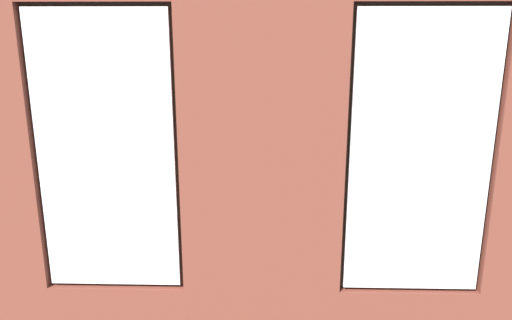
# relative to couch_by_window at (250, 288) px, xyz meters

# --- Properties ---
(ground_plane) EXTENTS (6.91, 6.51, 0.10)m
(ground_plane) POSITION_rel_couch_by_window_xyz_m (-0.12, -2.22, -0.38)
(ground_plane) COLOR brown
(brick_wall_with_windows) EXTENTS (6.31, 0.30, 3.40)m
(brick_wall_with_windows) POSITION_rel_couch_by_window_xyz_m (-0.12, 0.65, 1.35)
(brick_wall_with_windows) COLOR brown
(brick_wall_with_windows) RESTS_ON ground_plane
(white_wall_right) EXTENTS (0.10, 5.51, 3.40)m
(white_wall_right) POSITION_rel_couch_by_window_xyz_m (2.99, -2.02, 1.37)
(white_wall_right) COLOR white
(white_wall_right) RESTS_ON ground_plane
(couch_by_window) EXTENTS (1.84, 0.87, 0.80)m
(couch_by_window) POSITION_rel_couch_by_window_xyz_m (0.00, 0.00, 0.00)
(couch_by_window) COLOR black
(couch_by_window) RESTS_ON ground_plane
(couch_left) EXTENTS (0.92, 1.92, 0.80)m
(couch_left) POSITION_rel_couch_by_window_xyz_m (-2.57, -1.64, -0.00)
(couch_left) COLOR black
(couch_left) RESTS_ON ground_plane
(coffee_table) EXTENTS (1.59, 0.72, 0.40)m
(coffee_table) POSITION_rel_couch_by_window_xyz_m (0.25, -1.94, 0.02)
(coffee_table) COLOR #A87547
(coffee_table) RESTS_ON ground_plane
(cup_ceramic) EXTENTS (0.09, 0.09, 0.10)m
(cup_ceramic) POSITION_rel_couch_by_window_xyz_m (-0.18, -2.06, 0.12)
(cup_ceramic) COLOR silver
(cup_ceramic) RESTS_ON coffee_table
(candle_jar) EXTENTS (0.08, 0.08, 0.11)m
(candle_jar) POSITION_rel_couch_by_window_xyz_m (0.45, -2.03, 0.12)
(candle_jar) COLOR #B7333D
(candle_jar) RESTS_ON coffee_table
(table_plant_small) EXTENTS (0.12, 0.12, 0.20)m
(table_plant_small) POSITION_rel_couch_by_window_xyz_m (0.14, -1.83, 0.18)
(table_plant_small) COLOR gray
(table_plant_small) RESTS_ON coffee_table
(remote_black) EXTENTS (0.16, 0.15, 0.02)m
(remote_black) POSITION_rel_couch_by_window_xyz_m (0.25, -1.94, 0.08)
(remote_black) COLOR black
(remote_black) RESTS_ON coffee_table
(remote_silver) EXTENTS (0.18, 0.10, 0.02)m
(remote_silver) POSITION_rel_couch_by_window_xyz_m (0.73, -1.83, 0.08)
(remote_silver) COLOR #B2B2B7
(remote_silver) RESTS_ON coffee_table
(media_console) EXTENTS (0.94, 0.42, 0.59)m
(media_console) POSITION_rel_couch_by_window_xyz_m (2.69, -2.48, -0.04)
(media_console) COLOR black
(media_console) RESTS_ON ground_plane
(tv_flatscreen) EXTENTS (1.23, 0.20, 0.81)m
(tv_flatscreen) POSITION_rel_couch_by_window_xyz_m (2.69, -2.48, 0.66)
(tv_flatscreen) COLOR black
(tv_flatscreen) RESTS_ON media_console
(papasan_chair) EXTENTS (1.14, 1.14, 0.71)m
(papasan_chair) POSITION_rel_couch_by_window_xyz_m (0.62, -3.99, 0.12)
(papasan_chair) COLOR olive
(papasan_chair) RESTS_ON ground_plane
(potted_plant_near_tv) EXTENTS (1.08, 1.04, 1.30)m
(potted_plant_near_tv) POSITION_rel_couch_by_window_xyz_m (2.12, -1.57, 0.45)
(potted_plant_near_tv) COLOR #47423D
(potted_plant_near_tv) RESTS_ON ground_plane
(potted_plant_between_couches) EXTENTS (0.98, 0.90, 1.31)m
(potted_plant_between_couches) POSITION_rel_couch_by_window_xyz_m (-1.37, -0.05, 0.18)
(potted_plant_between_couches) COLOR gray
(potted_plant_between_couches) RESTS_ON ground_plane
(potted_plant_foreground_right) EXTENTS (0.98, 1.17, 1.35)m
(potted_plant_foreground_right) POSITION_rel_couch_by_window_xyz_m (2.40, -4.43, 0.51)
(potted_plant_foreground_right) COLOR brown
(potted_plant_foreground_right) RESTS_ON ground_plane
(potted_plant_by_left_couch) EXTENTS (0.28, 0.28, 0.54)m
(potted_plant_by_left_couch) POSITION_rel_couch_by_window_xyz_m (-2.17, -3.04, 0.03)
(potted_plant_by_left_couch) COLOR gray
(potted_plant_by_left_couch) RESTS_ON ground_plane
(potted_plant_corner_near_left) EXTENTS (0.82, 0.82, 1.14)m
(potted_plant_corner_near_left) POSITION_rel_couch_by_window_xyz_m (-2.72, -4.48, 0.40)
(potted_plant_corner_near_left) COLOR brown
(potted_plant_corner_near_left) RESTS_ON ground_plane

